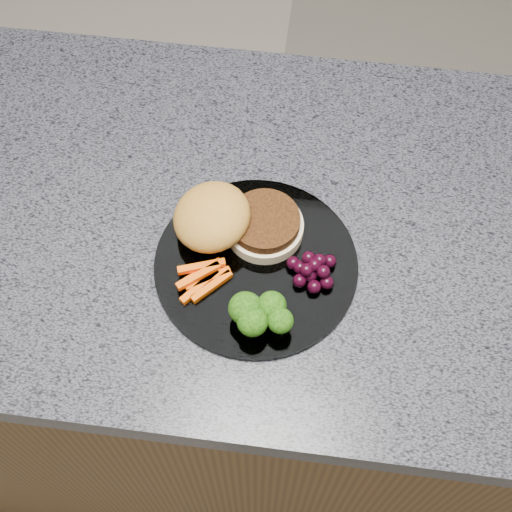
% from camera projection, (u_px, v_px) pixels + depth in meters
% --- Properties ---
extents(island_cabinet, '(1.20, 0.60, 0.86)m').
position_uv_depth(island_cabinet, '(224.00, 345.00, 1.36)').
color(island_cabinet, brown).
rests_on(island_cabinet, ground).
extents(countertop, '(1.20, 0.60, 0.04)m').
position_uv_depth(countertop, '(211.00, 221.00, 0.97)').
color(countertop, '#4D4D57').
rests_on(countertop, island_cabinet).
extents(plate, '(0.26, 0.26, 0.01)m').
position_uv_depth(plate, '(256.00, 265.00, 0.91)').
color(plate, white).
rests_on(plate, countertop).
extents(burger, '(0.20, 0.14, 0.06)m').
position_uv_depth(burger, '(231.00, 222.00, 0.91)').
color(burger, '#F8E1AF').
rests_on(burger, plate).
extents(carrot_sticks, '(0.07, 0.07, 0.02)m').
position_uv_depth(carrot_sticks, '(203.00, 278.00, 0.89)').
color(carrot_sticks, '#FF5A04').
rests_on(carrot_sticks, plate).
extents(broccoli, '(0.08, 0.06, 0.05)m').
position_uv_depth(broccoli, '(259.00, 313.00, 0.84)').
color(broccoli, olive).
rests_on(broccoli, plate).
extents(grape_bunch, '(0.06, 0.06, 0.03)m').
position_uv_depth(grape_bunch, '(313.00, 270.00, 0.89)').
color(grape_bunch, black).
rests_on(grape_bunch, plate).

